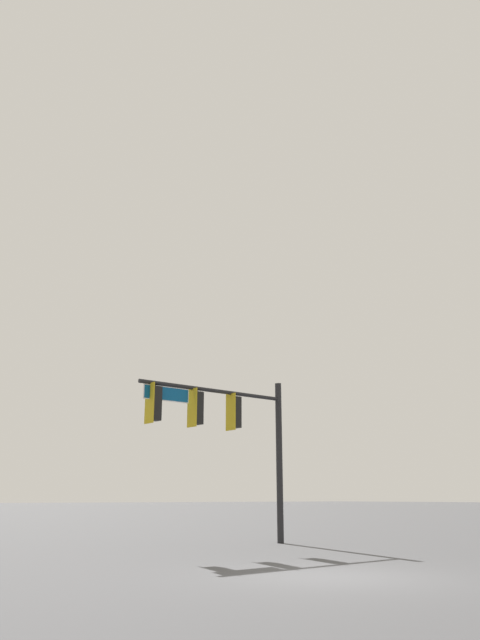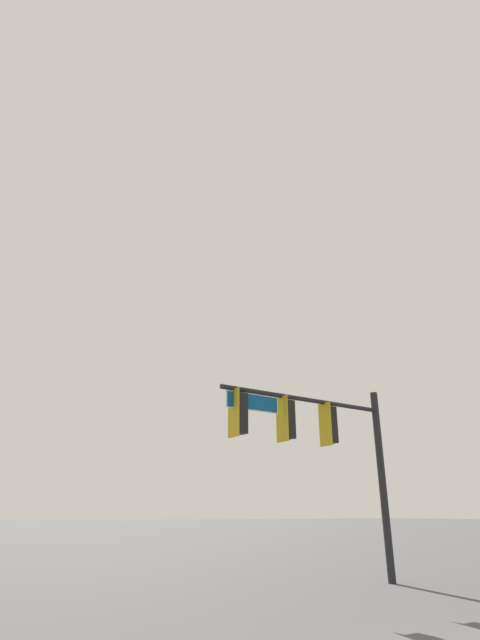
{
  "view_description": "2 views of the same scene",
  "coord_description": "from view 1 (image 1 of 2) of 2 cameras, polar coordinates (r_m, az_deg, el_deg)",
  "views": [
    {
      "loc": [
        9.6,
        9.96,
        1.56
      ],
      "look_at": [
        -2.15,
        -6.14,
        7.25
      ],
      "focal_mm": 35.0,
      "sensor_mm": 36.0,
      "label": 1
    },
    {
      "loc": [
        6.84,
        3.9,
        1.92
      ],
      "look_at": [
        -0.54,
        -8.77,
        7.64
      ],
      "focal_mm": 28.0,
      "sensor_mm": 36.0,
      "label": 2
    }
  ],
  "objects": [
    {
      "name": "signal_pole_near",
      "position": [
        22.07,
        -1.2,
        -9.52
      ],
      "size": [
        6.18,
        0.73,
        5.75
      ],
      "color": "black",
      "rests_on": "ground_plane"
    },
    {
      "name": "ground_plane",
      "position": [
        13.92,
        8.4,
        -22.22
      ],
      "size": [
        400.0,
        400.0,
        0.0
      ],
      "primitive_type": "plane",
      "color": "#474749"
    }
  ]
}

